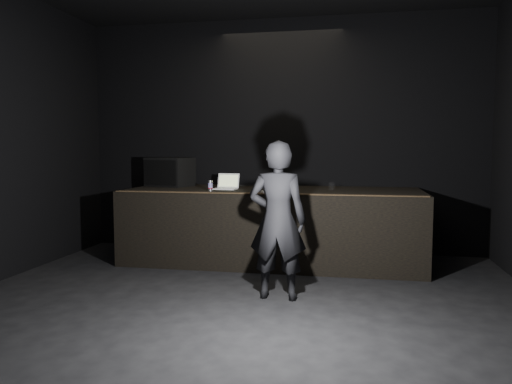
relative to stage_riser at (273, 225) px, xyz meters
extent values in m
plane|color=black|center=(0.00, -2.73, -0.50)|extent=(7.00, 7.00, 0.00)
cube|color=black|center=(0.00, 0.77, 1.25)|extent=(6.00, 0.10, 3.50)
cube|color=black|center=(0.00, 0.00, 0.00)|extent=(4.00, 1.50, 1.00)
cube|color=brown|center=(0.00, -0.71, 0.51)|extent=(3.92, 0.10, 0.01)
cube|color=black|center=(-1.61, 0.30, 0.71)|extent=(0.74, 0.62, 0.42)
cube|color=black|center=(-1.68, 0.08, 0.71)|extent=(0.57, 0.20, 0.36)
cylinder|color=black|center=(-0.30, 0.54, 0.51)|extent=(0.91, 0.23, 0.02)
cube|color=white|center=(-0.64, -0.14, 0.51)|extent=(0.32, 0.24, 0.02)
cube|color=silver|center=(-0.64, -0.14, 0.52)|extent=(0.27, 0.14, 0.00)
cube|color=white|center=(-0.63, 0.00, 0.61)|extent=(0.31, 0.09, 0.20)
cube|color=#D6CF3F|center=(-0.63, -0.01, 0.61)|extent=(0.27, 0.07, 0.16)
cylinder|color=silver|center=(-0.76, -0.47, 0.57)|extent=(0.06, 0.06, 0.14)
cylinder|color=#2A1C9E|center=(-0.76, -0.47, 0.58)|extent=(0.06, 0.06, 0.06)
cylinder|color=maroon|center=(-0.76, -0.47, 0.54)|extent=(0.06, 0.06, 0.01)
cylinder|color=white|center=(0.80, 0.02, 0.55)|extent=(0.08, 0.08, 0.10)
cube|color=white|center=(-0.02, -0.65, 0.52)|extent=(0.10, 0.17, 0.03)
imported|color=black|center=(0.32, -1.71, 0.32)|extent=(0.61, 0.40, 1.64)
camera|label=1|loc=(1.07, -6.77, 1.06)|focal=35.00mm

